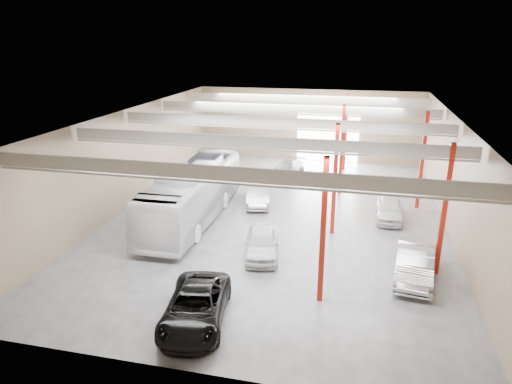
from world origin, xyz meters
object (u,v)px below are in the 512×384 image
at_px(car_row_b, 258,193).
at_px(car_right_far, 389,209).
at_px(car_row_c, 287,170).
at_px(car_right_near, 415,262).
at_px(coach_bus, 193,194).
at_px(black_sedan, 196,307).
at_px(car_row_a, 262,242).

distance_m(car_row_b, car_right_far, 9.46).
relative_size(car_row_b, car_row_c, 0.96).
height_order(car_row_c, car_right_near, car_right_near).
relative_size(coach_bus, car_row_c, 2.68).
xyz_separation_m(coach_bus, car_row_b, (3.51, 4.06, -1.06)).
height_order(black_sedan, car_right_far, black_sedan).
relative_size(black_sedan, car_right_far, 1.29).
height_order(coach_bus, black_sedan, coach_bus).
bearing_deg(black_sedan, car_right_far, 49.55).
bearing_deg(black_sedan, car_row_c, 80.13).
bearing_deg(car_row_b, coach_bus, -143.78).
height_order(car_row_a, car_row_c, car_row_a).
distance_m(black_sedan, car_row_b, 15.25).
xyz_separation_m(black_sedan, car_row_c, (0.33, 22.00, -0.05)).
bearing_deg(car_right_near, car_row_c, 126.95).
xyz_separation_m(car_row_a, car_right_far, (7.29, 7.21, -0.05)).
distance_m(car_row_a, car_row_b, 8.50).
bearing_deg(coach_bus, car_row_c, 66.55).
distance_m(coach_bus, car_row_c, 11.80).
xyz_separation_m(black_sedan, car_right_far, (8.68, 14.21, -0.04)).
bearing_deg(car_row_c, car_row_a, -73.81).
height_order(black_sedan, car_row_a, car_row_a).
bearing_deg(car_row_a, black_sedan, -112.21).
xyz_separation_m(car_row_a, car_row_b, (-2.12, 8.23, 0.00)).
xyz_separation_m(car_row_a, car_right_near, (8.18, -0.75, 0.08)).
bearing_deg(car_row_c, black_sedan, -78.74).
bearing_deg(car_row_c, car_row_b, -86.70).
xyz_separation_m(coach_bus, car_row_c, (4.56, 10.83, -1.13)).
xyz_separation_m(coach_bus, car_right_far, (12.92, 3.04, -1.11)).
bearing_deg(car_row_a, coach_bus, 132.54).
xyz_separation_m(car_row_b, car_right_near, (10.30, -8.98, 0.08)).
bearing_deg(car_right_far, car_right_near, -82.39).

